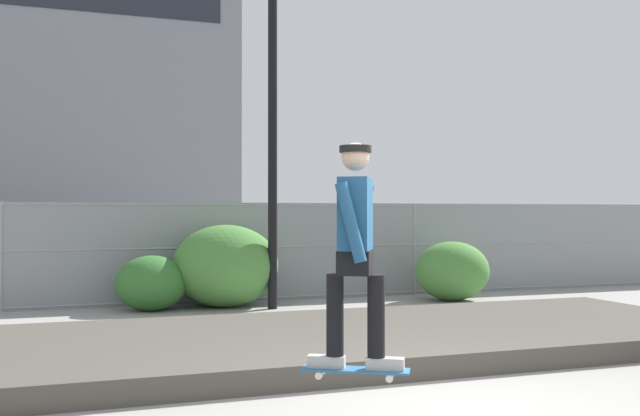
# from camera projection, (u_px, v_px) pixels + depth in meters

# --- Properties ---
(gravel_berm) EXTENTS (10.80, 3.62, 0.24)m
(gravel_berm) POSITION_uv_depth(u_px,v_px,m) (318.00, 341.00, 8.62)
(gravel_berm) COLOR #4C473F
(gravel_berm) RESTS_ON ground_plane
(skateboard) EXTENTS (0.79, 0.57, 0.07)m
(skateboard) POSITION_uv_depth(u_px,v_px,m) (355.00, 370.00, 5.35)
(skateboard) COLOR #2D608C
(skater) EXTENTS (0.67, 0.62, 1.68)m
(skater) POSITION_uv_depth(u_px,v_px,m) (355.00, 241.00, 5.36)
(skater) COLOR #B2ADA8
(skater) RESTS_ON skateboard
(chain_fence) EXTENTS (23.19, 0.06, 1.85)m
(chain_fence) POSITION_uv_depth(u_px,v_px,m) (228.00, 252.00, 13.35)
(chain_fence) COLOR gray
(chain_fence) RESTS_ON ground_plane
(street_lamp) EXTENTS (0.44, 0.44, 7.44)m
(street_lamp) POSITION_uv_depth(u_px,v_px,m) (273.00, 45.00, 12.51)
(street_lamp) COLOR black
(street_lamp) RESTS_ON ground_plane
(parked_car_mid) EXTENTS (4.48, 2.11, 1.66)m
(parked_car_mid) POSITION_uv_depth(u_px,v_px,m) (227.00, 249.00, 16.36)
(parked_car_mid) COLOR #B7BABF
(parked_car_mid) RESTS_ON ground_plane
(parked_car_far) EXTENTS (4.43, 2.00, 1.66)m
(parked_car_far) POSITION_uv_depth(u_px,v_px,m) (468.00, 245.00, 18.48)
(parked_car_far) COLOR navy
(parked_car_far) RESTS_ON ground_plane
(shrub_left) EXTENTS (1.21, 0.99, 0.94)m
(shrub_left) POSITION_uv_depth(u_px,v_px,m) (151.00, 283.00, 12.20)
(shrub_left) COLOR #336B2D
(shrub_left) RESTS_ON ground_plane
(shrub_center) EXTENTS (1.88, 1.54, 1.45)m
(shrub_center) POSITION_uv_depth(u_px,v_px,m) (226.00, 266.00, 12.70)
(shrub_center) COLOR #477F38
(shrub_center) RESTS_ON ground_plane
(shrub_right) EXTENTS (1.45, 1.18, 1.12)m
(shrub_right) POSITION_uv_depth(u_px,v_px,m) (452.00, 271.00, 13.63)
(shrub_right) COLOR #477F38
(shrub_right) RESTS_ON ground_plane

